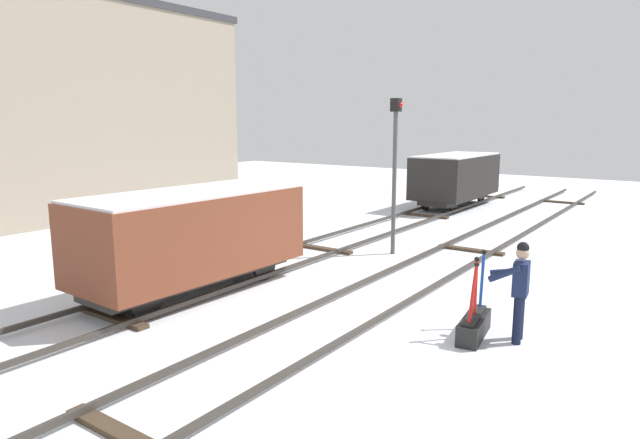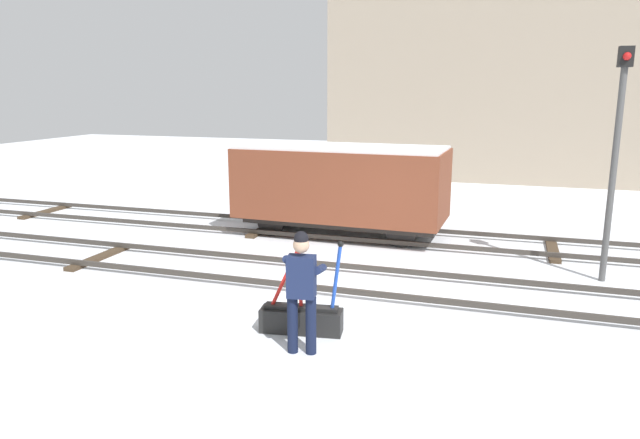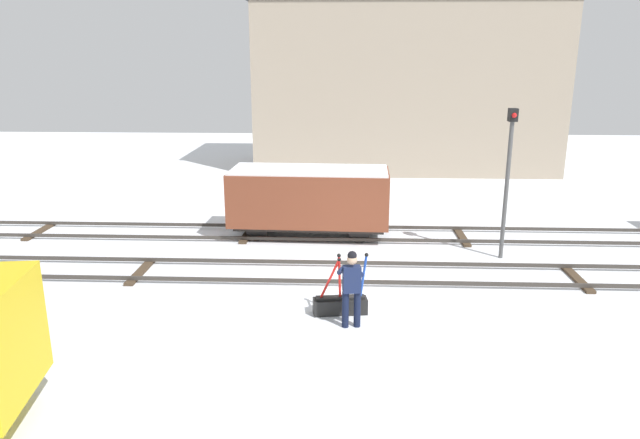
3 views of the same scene
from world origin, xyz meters
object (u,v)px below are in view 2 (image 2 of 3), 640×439
switch_lever_frame (302,316)px  rail_worker (302,285)px  signal_post (616,144)px  freight_car_back_track (341,184)px

switch_lever_frame → rail_worker: size_ratio=0.83×
signal_post → freight_car_back_track: signal_post is taller
rail_worker → signal_post: 6.68m
switch_lever_frame → signal_post: bearing=32.9°
switch_lever_frame → freight_car_back_track: size_ratio=0.28×
switch_lever_frame → freight_car_back_track: freight_car_back_track is taller
switch_lever_frame → freight_car_back_track: (-1.08, 5.95, 1.06)m
freight_car_back_track → switch_lever_frame: bearing=-77.8°
signal_post → freight_car_back_track: 6.19m
rail_worker → signal_post: (4.43, 4.71, 1.64)m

